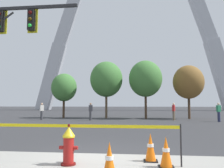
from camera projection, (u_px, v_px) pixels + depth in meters
The scene contains 15 objects.
ground_plane at pixel (98, 157), 6.57m from camera, with size 240.00×240.00×0.00m, color #333335.
fire_hydrant at pixel (69, 146), 5.69m from camera, with size 0.46×0.48×0.99m.
caution_tape_barrier at pixel (67, 135), 5.91m from camera, with size 5.69×0.16×1.01m.
traffic_cone_by_hydrant at pixel (166, 152), 5.44m from camera, with size 0.36×0.36×0.73m.
traffic_cone_mid_sidewalk at pixel (109, 161), 4.64m from camera, with size 0.36×0.36×0.73m.
traffic_cone_curb_edge at pixel (150, 148), 6.03m from camera, with size 0.36×0.36×0.73m.
monument_arch at pixel (133, 21), 56.98m from camera, with size 47.81×2.99×50.05m.
tree_far_left at pixel (64, 88), 24.95m from camera, with size 2.72×2.72×4.76m.
tree_left_mid at pixel (106, 79), 24.50m from camera, with size 3.42×3.42×5.98m.
tree_center_left at pixel (145, 79), 23.70m from camera, with size 3.39×3.39×5.93m.
tree_center_right at pixel (188, 82), 23.41m from camera, with size 3.08×3.08×5.39m.
pedestrian_walking_left at pixel (91, 111), 21.24m from camera, with size 0.38×0.29×1.59m.
pedestrian_standing_center at pixel (42, 111), 21.68m from camera, with size 0.38×0.38×1.59m.
pedestrian_walking_right at pixel (174, 111), 21.15m from camera, with size 0.31×0.39×1.59m.
pedestrian_near_trees at pixel (219, 112), 19.37m from camera, with size 0.39×0.34×1.59m.
Camera 1 is at (1.14, -6.64, 1.49)m, focal length 37.17 mm.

